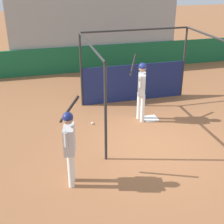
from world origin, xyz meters
name	(u,v)px	position (x,y,z in m)	size (l,w,h in m)	color
ground_plane	(152,146)	(0.00, 0.00, 0.00)	(60.00, 60.00, 0.00)	#935B38
outfield_wall	(97,58)	(0.00, 6.96, 0.59)	(24.00, 0.12, 1.18)	#196038
bleacher_section	(88,28)	(0.00, 9.02, 1.62)	(7.60, 4.00, 3.26)	#9E9E99
batting_cage	(140,76)	(0.53, 2.61, 1.12)	(3.84, 3.55, 2.56)	#282828
home_plate	(151,118)	(0.58, 1.57, 0.01)	(0.44, 0.44, 0.02)	white
player_batter	(141,86)	(0.22, 1.58, 1.15)	(0.57, 0.93, 1.99)	white
player_waiting	(69,142)	(-2.33, -1.06, 1.08)	(0.46, 0.81, 2.03)	white
baseball	(92,123)	(-1.32, 1.67, 0.04)	(0.07, 0.07, 0.07)	white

